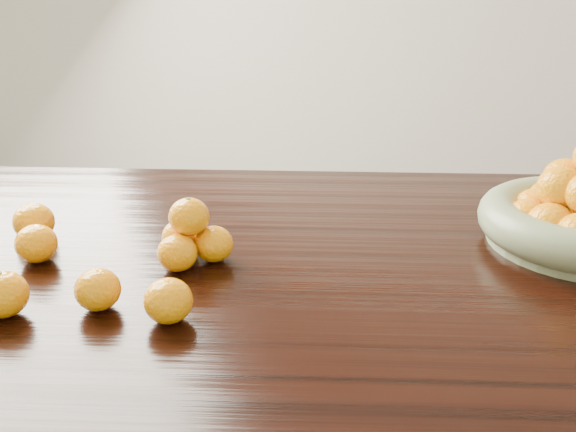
{
  "coord_description": "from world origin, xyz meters",
  "views": [
    {
      "loc": [
        0.01,
        -0.98,
        1.2
      ],
      "look_at": [
        -0.03,
        -0.02,
        0.83
      ],
      "focal_mm": 40.0,
      "sensor_mm": 36.0,
      "label": 1
    }
  ],
  "objects": [
    {
      "name": "dining_table",
      "position": [
        0.0,
        0.0,
        0.66
      ],
      "size": [
        2.0,
        1.0,
        0.75
      ],
      "color": "black",
      "rests_on": "ground"
    },
    {
      "name": "orange_pyramid",
      "position": [
        -0.19,
        -0.03,
        0.79
      ],
      "size": [
        0.12,
        0.13,
        0.11
      ],
      "rotation": [
        0.0,
        0.0,
        -0.41
      ],
      "color": "orange",
      "rests_on": "dining_table"
    },
    {
      "name": "loose_orange_0",
      "position": [
        -0.42,
        -0.22,
        0.78
      ],
      "size": [
        0.07,
        0.07,
        0.07
      ],
      "primitive_type": "ellipsoid",
      "color": "orange",
      "rests_on": "dining_table"
    },
    {
      "name": "loose_orange_1",
      "position": [
        -0.29,
        -0.19,
        0.78
      ],
      "size": [
        0.06,
        0.06,
        0.06
      ],
      "primitive_type": "ellipsoid",
      "color": "orange",
      "rests_on": "dining_table"
    },
    {
      "name": "loose_orange_2",
      "position": [
        -0.19,
        -0.22,
        0.78
      ],
      "size": [
        0.07,
        0.07,
        0.06
      ],
      "primitive_type": "ellipsoid",
      "color": "orange",
      "rests_on": "dining_table"
    },
    {
      "name": "loose_orange_3",
      "position": [
        -0.45,
        -0.04,
        0.78
      ],
      "size": [
        0.07,
        0.07,
        0.06
      ],
      "primitive_type": "ellipsoid",
      "color": "orange",
      "rests_on": "dining_table"
    },
    {
      "name": "loose_orange_4",
      "position": [
        -0.49,
        0.05,
        0.78
      ],
      "size": [
        0.07,
        0.07,
        0.07
      ],
      "primitive_type": "ellipsoid",
      "color": "orange",
      "rests_on": "dining_table"
    }
  ]
}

